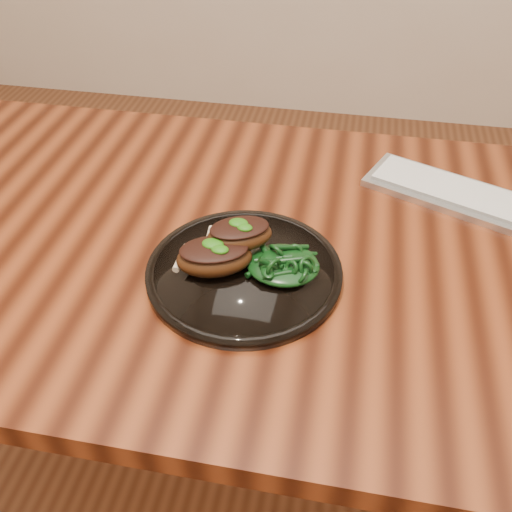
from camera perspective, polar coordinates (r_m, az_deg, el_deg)
The scene contains 7 objects.
desk at distance 0.98m, azimuth 3.47°, elevation -2.54°, with size 1.60×0.80×0.75m.
plate at distance 0.86m, azimuth -1.19°, elevation -1.57°, with size 0.30×0.30×0.02m.
lamb_chop_front at distance 0.84m, azimuth -4.24°, elevation -0.04°, with size 0.13×0.10×0.05m.
lamb_chop_back at distance 0.86m, azimuth -1.71°, elevation 2.21°, with size 0.12×0.10×0.04m.
herb_smear at distance 0.91m, azimuth -2.68°, elevation 1.81°, with size 0.08×0.05×0.00m, color #134C08.
greens_heap at distance 0.84m, azimuth 2.74°, elevation -0.53°, with size 0.11×0.10×0.04m.
keyboard at distance 1.08m, azimuth 21.05°, elevation 5.28°, with size 0.40×0.26×0.02m.
Camera 1 is at (0.08, -0.72, 1.34)m, focal length 40.00 mm.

